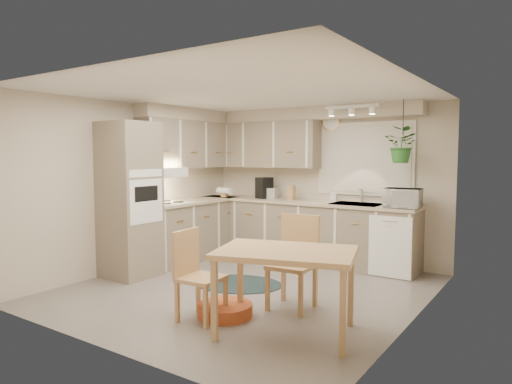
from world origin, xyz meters
TOP-DOWN VIEW (x-y plane):
  - floor at (0.00, 0.00)m, footprint 4.20×4.20m
  - ceiling at (0.00, 0.00)m, footprint 4.20×4.20m
  - wall_back at (0.00, 2.10)m, footprint 4.00×0.04m
  - wall_front at (0.00, -2.10)m, footprint 4.00×0.04m
  - wall_left at (-2.00, 0.00)m, footprint 0.04×4.20m
  - wall_right at (2.00, 0.00)m, footprint 0.04×4.20m
  - base_cab_left at (-1.70, 0.88)m, footprint 0.60×1.85m
  - base_cab_back at (-0.20, 1.80)m, footprint 3.60×0.60m
  - counter_left at (-1.69, 0.88)m, footprint 0.64×1.89m
  - counter_back at (-0.20, 1.79)m, footprint 3.64×0.64m
  - oven_stack at (-1.68, -0.38)m, footprint 0.65×0.65m
  - wall_oven_face at (-1.35, -0.38)m, footprint 0.02×0.56m
  - upper_cab_left at (-1.82, 1.00)m, footprint 0.35×2.00m
  - upper_cab_back at (-1.00, 1.93)m, footprint 2.00×0.35m
  - soffit_left at (-1.85, 1.00)m, footprint 0.30×2.00m
  - soffit_back at (-0.20, 1.95)m, footprint 3.60×0.30m
  - cooktop at (-1.68, 0.30)m, footprint 0.52×0.58m
  - range_hood at (-1.70, 0.30)m, footprint 0.40×0.60m
  - window_blinds at (0.70, 2.07)m, footprint 1.40×0.02m
  - window_frame at (0.70, 2.08)m, footprint 1.50×0.02m
  - sink at (0.70, 1.80)m, footprint 0.70×0.48m
  - dishwasher_front at (1.30, 1.49)m, footprint 0.58×0.02m
  - track_light_bar at (0.70, 1.55)m, footprint 0.80×0.04m
  - wall_clock at (0.15, 2.07)m, footprint 0.30×0.03m
  - dining_table at (1.10, -0.93)m, footprint 1.44×1.17m
  - chair_left at (0.22, -1.10)m, footprint 0.46×0.46m
  - chair_back at (0.81, -0.31)m, footprint 0.50×0.50m
  - braided_rug at (-0.22, 0.12)m, footprint 1.36×1.18m
  - pet_bed at (0.36, -0.90)m, footprint 0.72×0.72m
  - microwave at (1.39, 1.70)m, footprint 0.50×0.30m
  - soap_bottle at (0.27, 1.95)m, footprint 0.12×0.21m
  - hanging_plant at (1.38, 1.70)m, footprint 0.54×0.58m
  - coffee_maker at (-0.91, 1.80)m, footprint 0.25×0.28m
  - toaster at (-0.84, 1.82)m, footprint 0.31×0.21m
  - knife_block at (-0.42, 1.85)m, footprint 0.11×0.11m

SIDE VIEW (x-z plane):
  - floor at x=0.00m, z-range 0.00..0.00m
  - braided_rug at x=-0.22m, z-range 0.00..0.01m
  - pet_bed at x=0.36m, z-range 0.00..0.13m
  - dining_table at x=1.10m, z-range 0.00..0.79m
  - dishwasher_front at x=1.30m, z-range 0.01..0.84m
  - base_cab_left at x=-1.70m, z-range 0.00..0.90m
  - base_cab_back at x=-0.20m, z-range 0.00..0.90m
  - chair_left at x=0.22m, z-range 0.00..0.90m
  - chair_back at x=0.81m, z-range 0.00..1.00m
  - sink at x=0.70m, z-range 0.85..0.95m
  - counter_left at x=-1.69m, z-range 0.90..0.94m
  - counter_back at x=-0.20m, z-range 0.90..0.94m
  - cooktop at x=-1.68m, z-range 0.93..0.95m
  - soap_bottle at x=0.27m, z-range 0.94..1.03m
  - toaster at x=-0.84m, z-range 0.94..1.11m
  - oven_stack at x=-1.68m, z-range 0.00..2.10m
  - wall_oven_face at x=-1.35m, z-range 0.76..1.34m
  - knife_block at x=-0.42m, z-range 0.94..1.17m
  - microwave at x=1.39m, z-range 0.94..1.26m
  - coffee_maker at x=-0.91m, z-range 0.94..1.29m
  - wall_back at x=0.00m, z-range 0.00..2.40m
  - wall_front at x=0.00m, z-range 0.00..2.40m
  - wall_left at x=-2.00m, z-range 0.00..2.40m
  - wall_right at x=2.00m, z-range 0.00..2.40m
  - range_hood at x=-1.70m, z-range 1.33..1.47m
  - window_blinds at x=0.70m, z-range 1.10..2.10m
  - window_frame at x=0.70m, z-range 1.05..2.15m
  - hanging_plant at x=1.38m, z-range 1.55..1.93m
  - upper_cab_left at x=-1.82m, z-range 1.45..2.20m
  - upper_cab_back at x=-1.00m, z-range 1.45..2.20m
  - wall_clock at x=0.15m, z-range 2.03..2.33m
  - soffit_left at x=-1.85m, z-range 2.20..2.40m
  - soffit_back at x=-0.20m, z-range 2.20..2.40m
  - track_light_bar at x=0.70m, z-range 2.31..2.35m
  - ceiling at x=0.00m, z-range 2.40..2.40m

